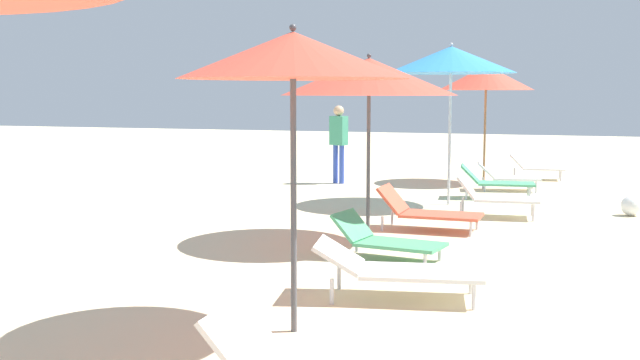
{
  "coord_description": "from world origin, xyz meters",
  "views": [
    {
      "loc": [
        2.59,
        1.82,
        1.98
      ],
      "look_at": [
        0.53,
        7.6,
        1.29
      ],
      "focal_mm": 43.45,
      "sensor_mm": 36.0,
      "label": 1
    }
  ],
  "objects_px": {
    "umbrella_fourth": "(369,77)",
    "lounger_farthest_shoreside": "(536,167)",
    "lounger_third_inland": "(297,357)",
    "lounger_fifth_inland": "(495,196)",
    "lounger_farthest_inland": "(507,176)",
    "lounger_fifth_shoreside": "(495,181)",
    "beach_ball": "(631,206)",
    "person_walking_mid": "(339,136)",
    "lounger_fourth_inland": "(386,239)",
    "umbrella_third": "(293,56)",
    "lounger_third_shoreside": "(397,268)",
    "lounger_fourth_shoreside": "(427,211)",
    "umbrella_fifth": "(451,60)",
    "umbrella_farthest": "(486,78)"
  },
  "relations": [
    {
      "from": "umbrella_fourth",
      "to": "lounger_farthest_shoreside",
      "type": "bearing_deg",
      "value": 79.68
    },
    {
      "from": "lounger_third_inland",
      "to": "lounger_fifth_inland",
      "type": "height_order",
      "value": "lounger_fifth_inland"
    },
    {
      "from": "umbrella_fourth",
      "to": "lounger_farthest_inland",
      "type": "distance_m",
      "value": 6.61
    },
    {
      "from": "lounger_fifth_shoreside",
      "to": "lounger_farthest_inland",
      "type": "bearing_deg",
      "value": 78.63
    },
    {
      "from": "lounger_farthest_shoreside",
      "to": "beach_ball",
      "type": "height_order",
      "value": "lounger_farthest_shoreside"
    },
    {
      "from": "umbrella_fourth",
      "to": "person_walking_mid",
      "type": "height_order",
      "value": "umbrella_fourth"
    },
    {
      "from": "lounger_fourth_inland",
      "to": "person_walking_mid",
      "type": "xyz_separation_m",
      "value": [
        -3.01,
        7.32,
        0.8
      ]
    },
    {
      "from": "lounger_fourth_inland",
      "to": "lounger_fifth_shoreside",
      "type": "xyz_separation_m",
      "value": [
        0.56,
        5.95,
        0.08
      ]
    },
    {
      "from": "umbrella_third",
      "to": "lounger_fifth_shoreside",
      "type": "xyz_separation_m",
      "value": [
        0.57,
        8.92,
        -1.94
      ]
    },
    {
      "from": "lounger_third_shoreside",
      "to": "lounger_fifth_shoreside",
      "type": "xyz_separation_m",
      "value": [
        0.01,
        7.63,
        0.03
      ]
    },
    {
      "from": "lounger_fourth_shoreside",
      "to": "umbrella_fifth",
      "type": "distance_m",
      "value": 3.54
    },
    {
      "from": "lounger_third_shoreside",
      "to": "lounger_farthest_inland",
      "type": "relative_size",
      "value": 1.27
    },
    {
      "from": "person_walking_mid",
      "to": "beach_ball",
      "type": "bearing_deg",
      "value": -96.81
    },
    {
      "from": "umbrella_third",
      "to": "lounger_fifth_inland",
      "type": "bearing_deg",
      "value": 82.9
    },
    {
      "from": "lounger_fifth_shoreside",
      "to": "lounger_farthest_inland",
      "type": "relative_size",
      "value": 1.08
    },
    {
      "from": "umbrella_third",
      "to": "umbrella_fourth",
      "type": "xyz_separation_m",
      "value": [
        -0.51,
        3.99,
        -0.08
      ]
    },
    {
      "from": "umbrella_farthest",
      "to": "person_walking_mid",
      "type": "height_order",
      "value": "umbrella_farthest"
    },
    {
      "from": "lounger_third_inland",
      "to": "person_walking_mid",
      "type": "relative_size",
      "value": 0.72
    },
    {
      "from": "umbrella_third",
      "to": "lounger_fifth_inland",
      "type": "distance_m",
      "value": 6.98
    },
    {
      "from": "lounger_third_inland",
      "to": "umbrella_farthest",
      "type": "xyz_separation_m",
      "value": [
        -0.51,
        12.74,
        2.06
      ]
    },
    {
      "from": "umbrella_fourth",
      "to": "lounger_fourth_shoreside",
      "type": "distance_m",
      "value": 2.28
    },
    {
      "from": "lounger_third_inland",
      "to": "umbrella_farthest",
      "type": "height_order",
      "value": "umbrella_farthest"
    },
    {
      "from": "lounger_farthest_inland",
      "to": "person_walking_mid",
      "type": "bearing_deg",
      "value": 167.51
    },
    {
      "from": "lounger_fifth_shoreside",
      "to": "beach_ball",
      "type": "distance_m",
      "value": 2.72
    },
    {
      "from": "umbrella_fifth",
      "to": "beach_ball",
      "type": "bearing_deg",
      "value": -5.48
    },
    {
      "from": "lounger_third_shoreside",
      "to": "lounger_fifth_inland",
      "type": "xyz_separation_m",
      "value": [
        0.27,
        5.37,
        0.04
      ]
    },
    {
      "from": "lounger_third_inland",
      "to": "umbrella_fourth",
      "type": "bearing_deg",
      "value": 99.27
    },
    {
      "from": "lounger_farthest_shoreside",
      "to": "umbrella_fifth",
      "type": "bearing_deg",
      "value": -109.69
    },
    {
      "from": "lounger_fifth_inland",
      "to": "person_walking_mid",
      "type": "xyz_separation_m",
      "value": [
        -3.83,
        3.63,
        0.7
      ]
    },
    {
      "from": "person_walking_mid",
      "to": "umbrella_fourth",
      "type": "bearing_deg",
      "value": -140.31
    },
    {
      "from": "lounger_third_shoreside",
      "to": "lounger_farthest_shoreside",
      "type": "distance_m",
      "value": 11.23
    },
    {
      "from": "umbrella_fourth",
      "to": "umbrella_farthest",
      "type": "distance_m",
      "value": 7.51
    },
    {
      "from": "lounger_fifth_inland",
      "to": "umbrella_farthest",
      "type": "xyz_separation_m",
      "value": [
        -0.82,
        4.82,
        1.97
      ]
    },
    {
      "from": "umbrella_third",
      "to": "lounger_third_inland",
      "type": "bearing_deg",
      "value": -67.69
    },
    {
      "from": "person_walking_mid",
      "to": "beach_ball",
      "type": "relative_size",
      "value": 5.22
    },
    {
      "from": "umbrella_fourth",
      "to": "umbrella_fifth",
      "type": "bearing_deg",
      "value": 84.2
    },
    {
      "from": "lounger_third_shoreside",
      "to": "lounger_fifth_inland",
      "type": "height_order",
      "value": "lounger_fifth_inland"
    },
    {
      "from": "umbrella_third",
      "to": "beach_ball",
      "type": "distance_m",
      "value": 8.35
    },
    {
      "from": "lounger_fifth_inland",
      "to": "lounger_fifth_shoreside",
      "type": "bearing_deg",
      "value": 90.52
    },
    {
      "from": "lounger_fourth_shoreside",
      "to": "beach_ball",
      "type": "distance_m",
      "value": 3.75
    },
    {
      "from": "lounger_farthest_shoreside",
      "to": "beach_ball",
      "type": "xyz_separation_m",
      "value": [
        1.86,
        -4.97,
        -0.13
      ]
    },
    {
      "from": "lounger_third_shoreside",
      "to": "umbrella_fourth",
      "type": "bearing_deg",
      "value": 100.16
    },
    {
      "from": "lounger_fifth_shoreside",
      "to": "beach_ball",
      "type": "relative_size",
      "value": 4.4
    },
    {
      "from": "person_walking_mid",
      "to": "lounger_fifth_inland",
      "type": "bearing_deg",
      "value": -115.32
    },
    {
      "from": "lounger_third_shoreside",
      "to": "lounger_farthest_shoreside",
      "type": "relative_size",
      "value": 1.33
    },
    {
      "from": "lounger_farthest_shoreside",
      "to": "beach_ball",
      "type": "relative_size",
      "value": 3.9
    },
    {
      "from": "umbrella_fourth",
      "to": "umbrella_fifth",
      "type": "xyz_separation_m",
      "value": [
        0.39,
        3.84,
        0.37
      ]
    },
    {
      "from": "umbrella_farthest",
      "to": "umbrella_fifth",
      "type": "bearing_deg",
      "value": -91.99
    },
    {
      "from": "lounger_third_inland",
      "to": "beach_ball",
      "type": "xyz_separation_m",
      "value": [
        2.39,
        8.8,
        -0.09
      ]
    },
    {
      "from": "lounger_fourth_shoreside",
      "to": "umbrella_fifth",
      "type": "xyz_separation_m",
      "value": [
        -0.17,
        2.71,
        2.27
      ]
    }
  ]
}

